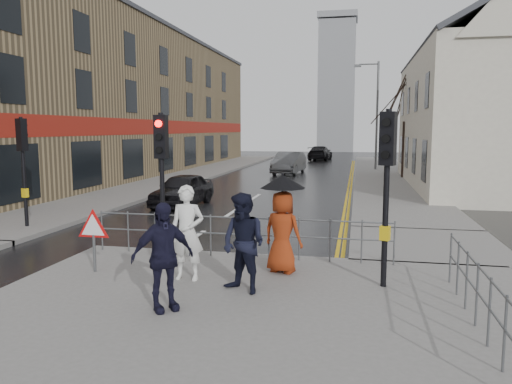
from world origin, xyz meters
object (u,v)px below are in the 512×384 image
at_px(pedestrian_with_umbrella, 283,220).
at_px(pedestrian_a, 187,233).
at_px(pedestrian_b, 244,243).
at_px(pedestrian_d, 163,257).
at_px(car_parked, 182,190).
at_px(car_mid, 289,163).

bearing_deg(pedestrian_with_umbrella, pedestrian_a, -153.65).
height_order(pedestrian_a, pedestrian_b, pedestrian_a).
relative_size(pedestrian_d, car_parked, 0.47).
xyz_separation_m(pedestrian_with_umbrella, car_parked, (-5.57, 9.23, -0.60)).
relative_size(pedestrian_b, car_mid, 0.39).
distance_m(pedestrian_d, car_parked, 12.50).
distance_m(pedestrian_a, car_parked, 10.81).
relative_size(pedestrian_a, car_parked, 0.49).
bearing_deg(pedestrian_b, car_parked, 142.45).
bearing_deg(pedestrian_b, pedestrian_a, -176.16).
height_order(pedestrian_with_umbrella, car_mid, pedestrian_with_umbrella).
distance_m(pedestrian_b, car_mid, 26.62).
height_order(car_parked, car_mid, car_mid).
bearing_deg(pedestrian_d, car_mid, 51.37).
bearing_deg(car_parked, pedestrian_with_umbrella, -54.50).
bearing_deg(pedestrian_with_umbrella, car_mid, 97.45).
relative_size(pedestrian_b, car_parked, 0.47).
xyz_separation_m(pedestrian_with_umbrella, car_mid, (-3.27, 25.02, -0.49)).
bearing_deg(pedestrian_with_umbrella, pedestrian_d, -121.79).
bearing_deg(pedestrian_a, car_mid, 92.51).
height_order(pedestrian_b, car_parked, pedestrian_b).
distance_m(pedestrian_d, car_mid, 27.69).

